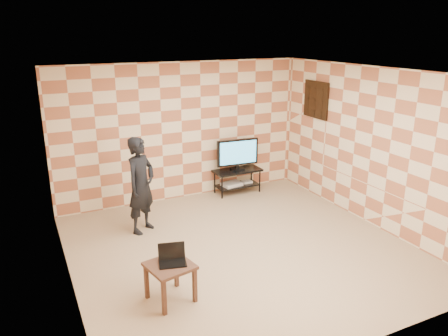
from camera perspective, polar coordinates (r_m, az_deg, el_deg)
The scene contains 14 objects.
floor at distance 6.93m, azimuth 2.20°, elevation -10.48°, with size 5.00×5.00×0.00m, color tan.
wall_back at distance 8.61m, azimuth -5.52°, elevation 4.71°, with size 5.00×0.02×2.70m, color beige.
wall_front at distance 4.51m, azimuth 17.59°, elevation -8.31°, with size 5.00×0.02×2.70m, color beige.
wall_left at distance 5.73m, azimuth -20.37°, elevation -3.01°, with size 0.02×5.00×2.70m, color beige.
wall_right at distance 7.86m, azimuth 18.67°, elevation 2.60°, with size 0.02×5.00×2.70m, color beige.
ceiling at distance 6.14m, azimuth 2.49°, elevation 12.37°, with size 5.00×5.00×0.02m, color white.
wall_art at distance 8.86m, azimuth 11.93°, elevation 8.73°, with size 0.04×0.72×0.72m.
tv_stand at distance 9.07m, azimuth 1.75°, elevation -1.03°, with size 0.99×0.45×0.50m.
tv at distance 8.92m, azimuth 1.79°, elevation 1.97°, with size 0.89×0.19×0.65m.
dvd_player at distance 9.06m, azimuth 1.02°, elevation -2.11°, with size 0.40×0.28×0.07m, color silver.
game_console at distance 9.23m, azimuth 3.04°, elevation -1.81°, with size 0.20×0.14×0.05m, color silver.
side_table at distance 5.59m, azimuth -7.07°, elevation -13.18°, with size 0.62×0.62×0.50m.
laptop at distance 5.57m, azimuth -6.78°, elevation -11.64°, with size 0.39×0.34×0.22m.
person at distance 7.32m, azimuth -10.78°, elevation -2.23°, with size 0.59×0.39×1.63m, color black.
Camera 1 is at (-2.89, -5.39, 3.25)m, focal length 35.00 mm.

